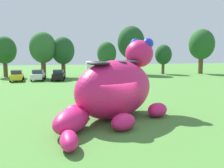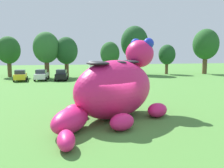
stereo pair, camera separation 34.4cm
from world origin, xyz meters
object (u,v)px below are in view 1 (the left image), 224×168
(car_white, at_px, (38,75))
(car_black, at_px, (58,75))
(box_truck, at_px, (92,69))
(spectator_near_inflatable, at_px, (126,92))
(spectator_mid_field, at_px, (137,83))
(car_yellow, at_px, (17,76))
(giant_inflatable_creature, at_px, (116,88))

(car_white, xyz_separation_m, car_black, (3.14, -0.77, 0.00))
(box_truck, xyz_separation_m, spectator_near_inflatable, (-0.29, -19.70, -0.75))
(box_truck, height_order, spectator_mid_field, box_truck)
(car_yellow, bearing_deg, giant_inflatable_creature, -68.74)
(box_truck, distance_m, spectator_mid_field, 14.09)
(spectator_mid_field, bearing_deg, car_black, 123.80)
(car_white, bearing_deg, box_truck, 1.90)
(spectator_near_inflatable, distance_m, spectator_mid_field, 6.72)
(giant_inflatable_creature, xyz_separation_m, spectator_mid_field, (5.45, 10.72, -1.11))
(giant_inflatable_creature, height_order, spectator_mid_field, giant_inflatable_creature)
(car_white, xyz_separation_m, spectator_near_inflatable, (8.49, -19.41, -0.01))
(car_black, distance_m, box_truck, 5.79)
(car_yellow, bearing_deg, car_black, -5.23)
(car_white, bearing_deg, giant_inflatable_creature, -75.63)
(box_truck, bearing_deg, car_black, -169.39)
(car_black, height_order, box_truck, box_truck)
(car_black, bearing_deg, car_yellow, 174.77)
(car_yellow, distance_m, box_truck, 11.96)
(giant_inflatable_creature, xyz_separation_m, car_black, (-3.06, 23.44, -1.10))
(box_truck, relative_size, spectator_near_inflatable, 3.84)
(giant_inflatable_creature, bearing_deg, spectator_mid_field, 63.05)
(spectator_near_inflatable, relative_size, spectator_mid_field, 1.00)
(car_black, xyz_separation_m, spectator_mid_field, (8.51, -12.72, -0.01))
(spectator_near_inflatable, bearing_deg, giant_inflatable_creature, -115.47)
(car_black, height_order, spectator_near_inflatable, car_black)
(car_yellow, bearing_deg, spectator_near_inflatable, -58.82)
(car_white, relative_size, box_truck, 0.65)
(giant_inflatable_creature, bearing_deg, spectator_near_inflatable, 64.53)
(spectator_mid_field, bearing_deg, spectator_near_inflatable, -118.12)
(car_yellow, relative_size, box_truck, 0.64)
(car_yellow, distance_m, car_black, 6.31)
(box_truck, xyz_separation_m, spectator_mid_field, (2.87, -13.78, -0.75))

